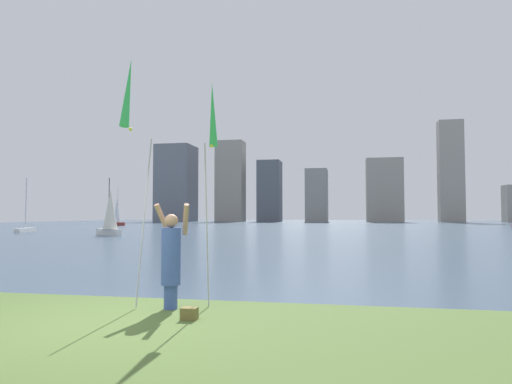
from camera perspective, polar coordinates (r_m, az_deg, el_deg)
ground at (r=57.50m, az=7.22°, el=-4.39°), size 120.00×138.00×0.12m
person at (r=8.24m, az=-10.40°, el=-7.84°), size 0.67×0.49×1.83m
kite_flag_left at (r=8.23m, az=-15.39°, el=10.97°), size 0.16×1.19×4.29m
kite_flag_right at (r=8.65m, az=-5.38°, el=8.78°), size 0.16×0.63×4.06m
bag at (r=7.49m, az=-8.21°, el=-14.59°), size 0.25×0.19×0.19m
sailboat_1 at (r=67.93m, az=-16.75°, el=-2.47°), size 2.17×1.53×5.54m
sailboat_3 at (r=46.38m, az=-26.53°, el=-4.05°), size 1.01×2.93×4.88m
sailboat_4 at (r=36.48m, az=-17.52°, el=-2.46°), size 2.21×1.37×4.37m
skyline_tower_0 at (r=103.62m, az=-9.79°, el=1.04°), size 7.58×7.92×16.71m
skyline_tower_1 at (r=101.91m, az=-3.16°, el=1.32°), size 5.96×4.76×17.62m
skyline_tower_2 at (r=101.24m, az=1.70°, el=0.10°), size 4.86×5.74×13.23m
skyline_tower_3 at (r=97.33m, az=7.50°, el=-0.45°), size 4.45×6.89×10.90m
skyline_tower_4 at (r=99.33m, az=15.53°, el=0.22°), size 7.34×4.67×13.10m
skyline_tower_5 at (r=100.24m, az=22.85°, el=2.37°), size 4.65×3.17×20.31m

